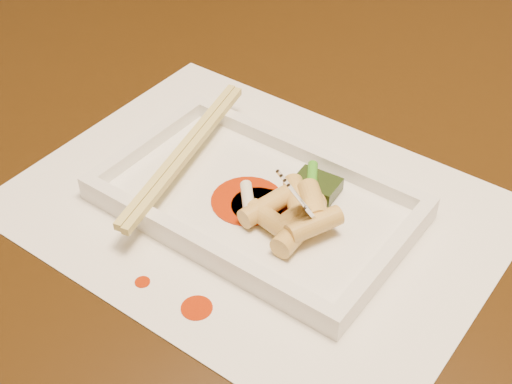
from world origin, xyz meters
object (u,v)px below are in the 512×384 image
Objects in this scene: table at (352,215)px; chopstick_a at (181,150)px; placemat at (256,208)px; fork at (345,151)px; plate_base at (256,204)px.

chopstick_a reaches higher than table.
table is 0.22m from chopstick_a.
placemat is 0.11m from fork.
plate_base is 0.08m from chopstick_a.
plate_base is 1.20× the size of chopstick_a.
plate_base is 0.11m from fork.
chopstick_a is at bearing -126.15° from table.
placemat is at bearing -98.69° from table.
plate_base is (-0.02, -0.14, 0.11)m from table.
table is 0.23m from fork.
chopstick_a is at bearing 180.00° from placemat.
fork is (0.07, 0.02, 0.08)m from plate_base.
table is at bearing 81.31° from plate_base.
plate_base is at bearing 0.00° from chopstick_a.
plate_base is at bearing 180.00° from placemat.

